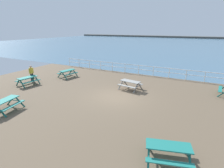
# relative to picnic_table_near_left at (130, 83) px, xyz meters

# --- Properties ---
(ground_plane) EXTENTS (30.00, 24.00, 0.20)m
(ground_plane) POSITION_rel_picnic_table_near_left_xyz_m (-0.29, -2.17, -0.68)
(ground_plane) COLOR brown
(sea_band) EXTENTS (142.00, 90.00, 0.01)m
(sea_band) POSITION_rel_picnic_table_near_left_xyz_m (-0.29, 50.58, -0.58)
(sea_band) COLOR #476B84
(sea_band) RESTS_ON ground
(distant_shoreline) EXTENTS (142.00, 6.00, 1.80)m
(distant_shoreline) POSITION_rel_picnic_table_near_left_xyz_m (-0.29, 93.58, -0.58)
(distant_shoreline) COLOR #4C4C47
(distant_shoreline) RESTS_ON ground
(seaward_railing) EXTENTS (23.07, 0.07, 1.08)m
(seaward_railing) POSITION_rel_picnic_table_near_left_xyz_m (-0.29, 5.58, 0.16)
(seaward_railing) COLOR white
(seaward_railing) RESTS_ON ground
(picnic_table_near_left) EXTENTS (2.02, 1.79, 0.80)m
(picnic_table_near_left) POSITION_rel_picnic_table_near_left_xyz_m (0.00, 0.00, 0.00)
(picnic_table_near_left) COLOR gray
(picnic_table_near_left) RESTS_ON ground
(picnic_table_mid_centre) EXTENTS (1.77, 2.00, 0.80)m
(picnic_table_mid_centre) POSITION_rel_picnic_table_near_left_xyz_m (-7.84, 0.66, 0.00)
(picnic_table_mid_centre) COLOR #1E7A70
(picnic_table_mid_centre) RESTS_ON ground
(picnic_table_far_left) EXTENTS (1.84, 2.06, 0.80)m
(picnic_table_far_left) POSITION_rel_picnic_table_near_left_xyz_m (-5.74, -7.84, 0.00)
(picnic_table_far_left) COLOR #1E7A70
(picnic_table_far_left) RESTS_ON ground
(picnic_table_far_right) EXTENTS (1.74, 1.98, 0.80)m
(picnic_table_far_right) POSITION_rel_picnic_table_near_left_xyz_m (-9.28, -3.40, 0.00)
(picnic_table_far_right) COLOR #1E7A70
(picnic_table_far_right) RESTS_ON ground
(picnic_table_seaward) EXTENTS (2.15, 1.95, 0.80)m
(picnic_table_seaward) POSITION_rel_picnic_table_near_left_xyz_m (4.75, -7.71, 0.00)
(picnic_table_seaward) COLOR #1E7A70
(picnic_table_seaward) RESTS_ON ground
(visitor) EXTENTS (0.23, 0.53, 1.66)m
(visitor) POSITION_rel_picnic_table_near_left_xyz_m (-9.88, -2.42, 0.36)
(visitor) COLOR #1E2338
(visitor) RESTS_ON ground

